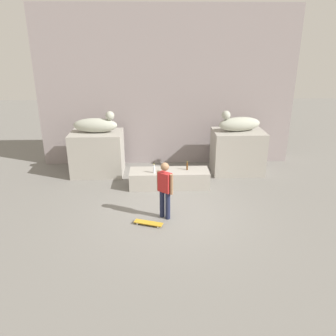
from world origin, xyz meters
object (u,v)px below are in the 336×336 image
object	(u,v)px
statue_reclining_right	(239,124)
skater	(165,188)
bottle_clear	(154,169)
statue_reclining_left	(96,125)
bottle_brown	(187,166)
skateboard	(148,223)

from	to	relation	value
statue_reclining_right	skater	size ratio (longest dim) A/B	1.00
bottle_clear	statue_reclining_left	bearing A→B (deg)	143.98
statue_reclining_left	statue_reclining_right	distance (m)	5.19
statue_reclining_left	bottle_brown	bearing A→B (deg)	-18.10
statue_reclining_left	skater	xyz separation A→B (m)	(2.38, -3.50, -0.97)
bottle_brown	statue_reclining_left	bearing A→B (deg)	158.47
statue_reclining_right	bottle_brown	world-z (taller)	statue_reclining_right
statue_reclining_left	bottle_clear	xyz separation A→B (m)	(2.08, -1.51, -1.17)
statue_reclining_right	bottle_clear	bearing A→B (deg)	14.98
statue_reclining_left	bottle_brown	size ratio (longest dim) A/B	5.36
statue_reclining_left	skateboard	world-z (taller)	statue_reclining_left
skater	bottle_clear	bearing A→B (deg)	137.57
statue_reclining_right	skater	xyz separation A→B (m)	(-2.80, -3.49, -0.97)
skateboard	bottle_brown	bearing A→B (deg)	83.38
bottle_brown	bottle_clear	size ratio (longest dim) A/B	0.96
skater	statue_reclining_right	bearing A→B (deg)	90.00
skateboard	bottle_clear	xyz separation A→B (m)	(0.16, 2.39, 0.66)
statue_reclining_right	bottle_brown	bearing A→B (deg)	21.61
skater	bottle_clear	world-z (taller)	skater
statue_reclining_left	bottle_brown	xyz separation A→B (m)	(3.21, -1.26, -1.18)
statue_reclining_right	skateboard	distance (m)	5.40
statue_reclining_left	bottle_brown	world-z (taller)	statue_reclining_left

